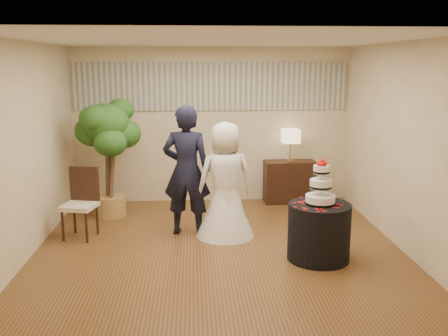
{
  "coord_description": "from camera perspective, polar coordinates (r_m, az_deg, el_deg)",
  "views": [
    {
      "loc": [
        -0.33,
        -6.53,
        2.51
      ],
      "look_at": [
        0.1,
        0.4,
        1.05
      ],
      "focal_mm": 40.0,
      "sensor_mm": 36.0,
      "label": 1
    }
  ],
  "objects": [
    {
      "name": "mural_border",
      "position": [
        9.03,
        -1.47,
        9.27
      ],
      "size": [
        4.9,
        0.02,
        0.85
      ],
      "primitive_type": "cube",
      "color": "#A6A898",
      "rests_on": "wall_back"
    },
    {
      "name": "wall_left",
      "position": [
        6.97,
        -21.65,
        1.86
      ],
      "size": [
        0.06,
        5.0,
        2.8
      ],
      "primitive_type": "cube",
      "color": "beige",
      "rests_on": "ground"
    },
    {
      "name": "wall_back",
      "position": [
        9.1,
        -1.46,
        4.87
      ],
      "size": [
        5.0,
        0.06,
        2.8
      ],
      "primitive_type": "cube",
      "color": "beige",
      "rests_on": "ground"
    },
    {
      "name": "wedding_cake",
      "position": [
        6.44,
        11.02,
        -1.55
      ],
      "size": [
        0.38,
        0.38,
        0.59
      ],
      "primitive_type": null,
      "color": "white",
      "rests_on": "cake_table"
    },
    {
      "name": "ficus_tree",
      "position": [
        8.41,
        -13.15,
        1.17
      ],
      "size": [
        1.17,
        1.17,
        1.99
      ],
      "primitive_type": null,
      "rotation": [
        0.0,
        0.0,
        -1.84
      ],
      "color": "#28581D",
      "rests_on": "floor"
    },
    {
      "name": "wall_front",
      "position": [
        4.19,
        1.1,
        -3.5
      ],
      "size": [
        5.0,
        0.06,
        2.8
      ],
      "primitive_type": "cube",
      "color": "beige",
      "rests_on": "ground"
    },
    {
      "name": "wall_right",
      "position": [
        7.2,
        19.65,
        2.31
      ],
      "size": [
        0.06,
        5.0,
        2.8
      ],
      "primitive_type": "cube",
      "color": "beige",
      "rests_on": "ground"
    },
    {
      "name": "bride",
      "position": [
        7.26,
        0.14,
        -1.34
      ],
      "size": [
        1.03,
        1.03,
        1.7
      ],
      "primitive_type": "imported",
      "rotation": [
        0.0,
        0.0,
        3.35
      ],
      "color": "white",
      "rests_on": "floor"
    },
    {
      "name": "side_chair",
      "position": [
        7.54,
        -16.22,
        -3.97
      ],
      "size": [
        0.57,
        0.59,
        1.03
      ],
      "primitive_type": null,
      "rotation": [
        0.0,
        0.0,
        -0.24
      ],
      "color": "black",
      "rests_on": "floor"
    },
    {
      "name": "console",
      "position": [
        9.23,
        7.49,
        -1.55
      ],
      "size": [
        0.93,
        0.44,
        0.77
      ],
      "primitive_type": "cube",
      "rotation": [
        0.0,
        0.0,
        0.04
      ],
      "color": "black",
      "rests_on": "floor"
    },
    {
      "name": "ceiling",
      "position": [
        6.55,
        -0.68,
        14.41
      ],
      "size": [
        5.0,
        5.0,
        0.0
      ],
      "primitive_type": "cube",
      "color": "white",
      "rests_on": "wall_back"
    },
    {
      "name": "cake_table",
      "position": [
        6.62,
        10.79,
        -7.18
      ],
      "size": [
        0.96,
        0.96,
        0.75
      ],
      "primitive_type": "cylinder",
      "rotation": [
        0.0,
        0.0,
        -0.23
      ],
      "color": "black",
      "rests_on": "floor"
    },
    {
      "name": "table_lamp",
      "position": [
        9.1,
        7.61,
        2.58
      ],
      "size": [
        0.3,
        0.3,
        0.58
      ],
      "primitive_type": null,
      "color": "#CEB788",
      "rests_on": "console"
    },
    {
      "name": "groom",
      "position": [
        7.34,
        -4.3,
        -0.29
      ],
      "size": [
        0.77,
        0.57,
        1.93
      ],
      "primitive_type": "imported",
      "rotation": [
        0.0,
        0.0,
        2.98
      ],
      "color": "black",
      "rests_on": "floor"
    },
    {
      "name": "floor",
      "position": [
        7.01,
        -0.62,
        -9.13
      ],
      "size": [
        5.0,
        5.0,
        0.0
      ],
      "primitive_type": "cube",
      "color": "brown",
      "rests_on": "ground"
    }
  ]
}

